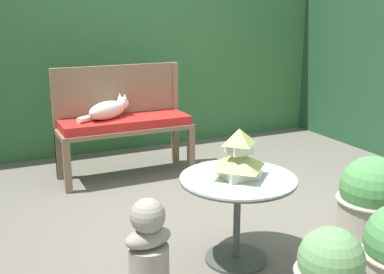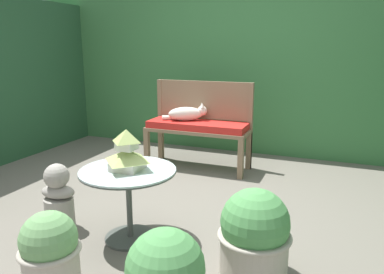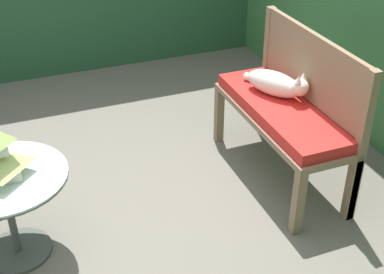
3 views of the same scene
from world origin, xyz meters
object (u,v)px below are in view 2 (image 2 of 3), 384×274
Objects in this scene: garden_bust at (59,199)px; potted_plant_bench_right at (254,236)px; patio_table at (128,185)px; pagoda_birdhouse at (127,153)px; potted_plant_table_near at (51,260)px; garden_bench at (198,129)px; cat at (187,114)px.

potted_plant_bench_right is at bearing -10.73° from garden_bust.
potted_plant_bench_right is (0.99, -0.13, -0.16)m from patio_table.
potted_plant_table_near is at bearing -89.41° from pagoda_birdhouse.
pagoda_birdhouse is 0.52× the size of potted_plant_bench_right.
patio_table is 1.23× the size of potted_plant_table_near.
garden_bust is at bearing 177.92° from potted_plant_bench_right.
pagoda_birdhouse is at bearing 90.59° from potted_plant_table_near.
garden_bust is at bearing -173.59° from patio_table.
garden_bench is 2.09× the size of potted_plant_bench_right.
garden_bust is 0.99m from potted_plant_table_near.
potted_plant_table_near reaches higher than garden_bust.
potted_plant_bench_right reaches higher than patio_table.
pagoda_birdhouse is 0.75m from garden_bust.
potted_plant_bench_right is at bearing 36.16° from potted_plant_table_near.
patio_table is 0.86m from potted_plant_table_near.
cat reaches higher than patio_table.
garden_bust is at bearing 128.78° from potted_plant_table_near.
cat is 1.74× the size of pagoda_birdhouse.
garden_bench is 1.84m from pagoda_birdhouse.
garden_bench reaches higher than patio_table.
garden_bust is 0.93× the size of potted_plant_bench_right.
potted_plant_table_near reaches higher than garden_bench.
garden_bench is at bearing 93.30° from potted_plant_table_near.
patio_table is at bearing -85.45° from garden_bench.
garden_bench is 2.27m from potted_plant_bench_right.
cat reaches higher than garden_bust.
patio_table is 0.25m from pagoda_birdhouse.
pagoda_birdhouse is at bearing -2.24° from garden_bust.
garden_bench is at bearing 120.18° from potted_plant_bench_right.
pagoda_birdhouse is (0.29, -1.85, 0.03)m from cat.
patio_table is at bearing 90.59° from potted_plant_table_near.
pagoda_birdhouse is at bearing -82.87° from patio_table.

